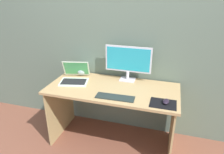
{
  "coord_description": "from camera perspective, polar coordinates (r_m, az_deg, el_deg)",
  "views": [
    {
      "loc": [
        0.57,
        -1.96,
        1.74
      ],
      "look_at": [
        -0.0,
        -0.02,
        0.87
      ],
      "focal_mm": 32.83,
      "sensor_mm": 36.0,
      "label": 1
    }
  ],
  "objects": [
    {
      "name": "fishbowl",
      "position": [
        2.62,
        -8.4,
        2.18
      ],
      "size": [
        0.16,
        0.16,
        0.16
      ],
      "primitive_type": "sphere",
      "color": "silver",
      "rests_on": "desk"
    },
    {
      "name": "laptop",
      "position": [
        2.47,
        -10.33,
        -0.06
      ],
      "size": [
        0.38,
        0.38,
        0.22
      ],
      "color": "white",
      "rests_on": "desk"
    },
    {
      "name": "keyboard_external",
      "position": [
        2.07,
        0.84,
        -5.65
      ],
      "size": [
        0.4,
        0.13,
        0.01
      ],
      "primitive_type": "cube",
      "rotation": [
        0.0,
        0.0,
        0.03
      ],
      "color": "#242E2C",
      "rests_on": "desk"
    },
    {
      "name": "mouse",
      "position": [
        2.03,
        14.78,
        -6.59
      ],
      "size": [
        0.07,
        0.11,
        0.04
      ],
      "primitive_type": "ellipsoid",
      "rotation": [
        0.0,
        0.0,
        -0.1
      ],
      "color": "black",
      "rests_on": "mousepad"
    },
    {
      "name": "desk",
      "position": [
        2.35,
        0.15,
        -6.23
      ],
      "size": [
        1.45,
        0.66,
        0.73
      ],
      "color": "tan",
      "rests_on": "ground_plane"
    },
    {
      "name": "mousepad",
      "position": [
        2.03,
        14.03,
        -7.21
      ],
      "size": [
        0.25,
        0.2,
        0.0
      ],
      "primitive_type": "cube",
      "color": "black",
      "rests_on": "desk"
    },
    {
      "name": "ground_plane",
      "position": [
        2.68,
        0.14,
        -17.08
      ],
      "size": [
        8.0,
        8.0,
        0.0
      ],
      "primitive_type": "plane",
      "color": "brown"
    },
    {
      "name": "wall_back",
      "position": [
        2.45,
        2.69,
        11.84
      ],
      "size": [
        6.0,
        0.04,
        2.5
      ],
      "primitive_type": "cube",
      "color": "slate",
      "rests_on": "ground_plane"
    },
    {
      "name": "monitor",
      "position": [
        2.38,
        4.5,
        4.36
      ],
      "size": [
        0.54,
        0.14,
        0.42
      ],
      "color": "silver",
      "rests_on": "desk"
    }
  ]
}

